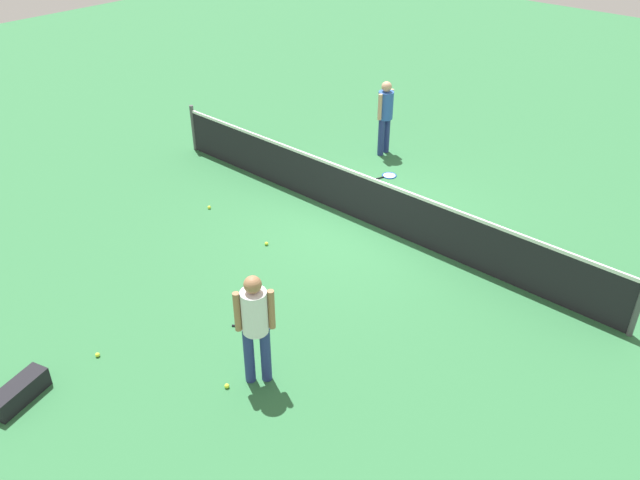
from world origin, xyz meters
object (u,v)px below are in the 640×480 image
tennis_ball_by_net (227,386)px  equipment_bag (21,390)px  tennis_ball_baseline (266,244)px  player_far_side (385,112)px  player_near_side (255,321)px  tennis_racket_near_player (258,327)px  tennis_racket_far_player (388,176)px  tennis_ball_near_player (98,355)px  tennis_ball_midcourt (209,207)px

tennis_ball_by_net → equipment_bag: (-1.86, -1.89, 0.11)m
tennis_ball_by_net → tennis_ball_baseline: same height
player_far_side → tennis_ball_by_net: 8.02m
player_near_side → player_far_side: same height
tennis_racket_near_player → tennis_racket_far_player: size_ratio=0.94×
tennis_racket_far_player → tennis_ball_near_player: 7.33m
tennis_racket_near_player → equipment_bag: equipment_bag is taller
tennis_racket_near_player → equipment_bag: 3.29m
tennis_ball_baseline → equipment_bag: 4.73m
tennis_ball_midcourt → tennis_ball_baseline: bearing=-5.9°
player_near_side → tennis_ball_by_net: player_near_side is taller
tennis_ball_by_net → tennis_ball_midcourt: bearing=142.5°
tennis_ball_by_net → tennis_ball_baseline: bearing=127.0°
tennis_racket_near_player → tennis_ball_baseline: tennis_ball_baseline is taller
tennis_ball_near_player → equipment_bag: 1.09m
tennis_racket_near_player → tennis_ball_midcourt: 3.84m
player_far_side → equipment_bag: bearing=-83.3°
player_near_side → equipment_bag: 3.20m
player_near_side → tennis_ball_midcourt: (-4.13, 2.62, -0.98)m
player_near_side → tennis_racket_near_player: 1.47m
tennis_racket_far_player → tennis_ball_by_net: size_ratio=9.20×
tennis_racket_near_player → tennis_ball_by_net: (0.58, -1.14, 0.02)m
tennis_racket_near_player → tennis_ball_midcourt: tennis_ball_midcourt is taller
player_near_side → tennis_racket_far_player: 6.63m
player_near_side → tennis_racket_near_player: size_ratio=2.98×
tennis_ball_near_player → tennis_ball_baseline: bearing=94.8°
tennis_ball_baseline → equipment_bag: bearing=-86.6°
player_far_side → tennis_ball_near_player: size_ratio=25.76×
player_far_side → tennis_ball_by_net: player_far_side is taller
player_near_side → tennis_ball_near_player: 2.55m
player_far_side → tennis_racket_near_player: player_far_side is taller
player_far_side → tennis_ball_midcourt: size_ratio=25.76×
player_far_side → tennis_ball_midcourt: player_far_side is taller
player_far_side → tennis_racket_far_player: bearing=-47.7°
equipment_bag → tennis_ball_midcourt: bearing=112.9°
tennis_ball_near_player → tennis_racket_near_player: bearing=57.3°
player_far_side → tennis_racket_near_player: size_ratio=2.98×
player_far_side → tennis_ball_near_player: bearing=-82.2°
tennis_ball_midcourt → tennis_racket_far_player: bearing=62.9°
player_far_side → tennis_racket_near_player: 6.77m
tennis_racket_far_player → equipment_bag: equipment_bag is taller
tennis_racket_far_player → tennis_ball_midcourt: bearing=-117.1°
tennis_ball_midcourt → player_near_side: bearing=-32.4°
tennis_racket_near_player → tennis_ball_midcourt: size_ratio=8.65×
player_near_side → player_far_side: 7.67m
tennis_ball_baseline → equipment_bag: size_ratio=0.08×
player_far_side → tennis_ball_midcourt: 4.60m
tennis_racket_far_player → tennis_ball_near_player: tennis_ball_near_player is taller
player_near_side → tennis_ball_midcourt: player_near_side is taller
tennis_ball_near_player → tennis_ball_by_net: 2.00m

